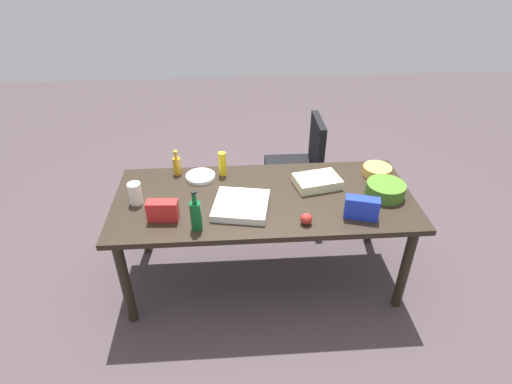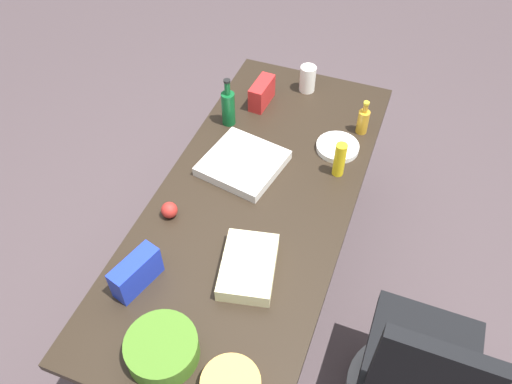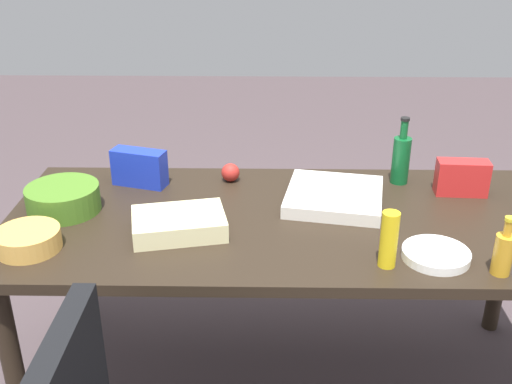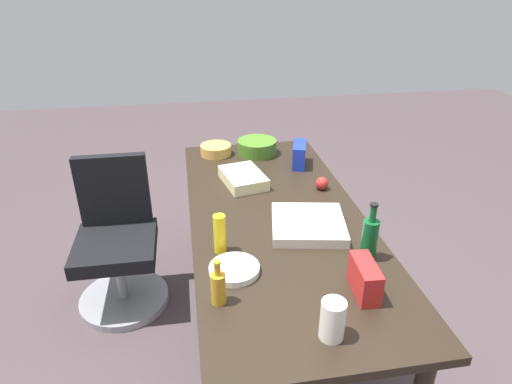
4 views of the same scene
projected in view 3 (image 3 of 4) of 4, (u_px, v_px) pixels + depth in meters
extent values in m
plane|color=#473B3E|center=(288.00, 378.00, 2.59)|extent=(10.00, 10.00, 0.00)
cube|color=black|center=(292.00, 222.00, 2.27)|extent=(2.12, 0.91, 0.04)
cylinder|color=black|center=(502.00, 261.00, 2.75)|extent=(0.07, 0.07, 0.73)
cylinder|color=black|center=(74.00, 257.00, 2.78)|extent=(0.07, 0.07, 0.73)
cylinder|color=black|center=(13.00, 368.00, 2.12)|extent=(0.07, 0.07, 0.73)
cube|color=#1C33BF|center=(139.00, 168.00, 2.50)|extent=(0.23, 0.14, 0.15)
cube|color=red|center=(462.00, 178.00, 2.42)|extent=(0.20, 0.09, 0.14)
cylinder|color=white|center=(436.00, 255.00, 1.99)|extent=(0.26, 0.26, 0.03)
cube|color=silver|center=(334.00, 197.00, 2.36)|extent=(0.42, 0.42, 0.05)
cylinder|color=#447221|center=(63.00, 199.00, 2.29)|extent=(0.31, 0.31, 0.10)
cylinder|color=#0F5326|center=(401.00, 161.00, 2.51)|extent=(0.09, 0.09, 0.19)
cylinder|color=#0F5326|center=(404.00, 129.00, 2.45)|extent=(0.04, 0.04, 0.08)
cylinder|color=black|center=(405.00, 119.00, 2.43)|extent=(0.04, 0.04, 0.01)
sphere|color=#AD2721|center=(230.00, 172.00, 2.55)|extent=(0.09, 0.09, 0.08)
cube|color=beige|center=(179.00, 224.00, 2.14)|extent=(0.36, 0.28, 0.07)
cylinder|color=yellow|center=(389.00, 240.00, 1.92)|extent=(0.06, 0.06, 0.19)
cylinder|color=gold|center=(28.00, 240.00, 2.04)|extent=(0.25, 0.25, 0.07)
cylinder|color=gold|center=(503.00, 255.00, 1.89)|extent=(0.07, 0.07, 0.13)
cylinder|color=gold|center=(508.00, 228.00, 1.85)|extent=(0.03, 0.03, 0.05)
cylinder|color=gold|center=(510.00, 219.00, 1.84)|extent=(0.03, 0.03, 0.01)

